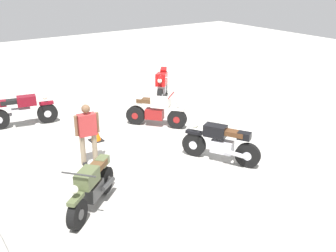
# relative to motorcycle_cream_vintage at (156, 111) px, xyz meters

# --- Properties ---
(ground_plane) EXTENTS (40.00, 40.00, 0.00)m
(ground_plane) POSITION_rel_motorcycle_cream_vintage_xyz_m (-1.72, 0.99, -0.49)
(ground_plane) COLOR #ADAAA3
(motorcycle_cream_vintage) EXTENTS (1.60, 1.38, 1.07)m
(motorcycle_cream_vintage) POSITION_rel_motorcycle_cream_vintage_xyz_m (0.00, 0.00, 0.00)
(motorcycle_cream_vintage) COLOR black
(motorcycle_cream_vintage) RESTS_ON ground
(motorcycle_olive_vintage) EXTENTS (1.39, 1.59, 1.07)m
(motorcycle_olive_vintage) POSITION_rel_motorcycle_cream_vintage_xyz_m (-3.09, 3.59, 0.00)
(motorcycle_olive_vintage) COLOR black
(motorcycle_olive_vintage) RESTS_ON ground
(motorcycle_black_cruiser) EXTENTS (1.89, 1.10, 1.09)m
(motorcycle_black_cruiser) POSITION_rel_motorcycle_cream_vintage_xyz_m (-2.99, -0.02, 0.03)
(motorcycle_black_cruiser) COLOR black
(motorcycle_black_cruiser) RESTS_ON ground
(motorcycle_maroon_cruiser) EXTENTS (0.83, 2.07, 1.09)m
(motorcycle_maroon_cruiser) POSITION_rel_motorcycle_cream_vintage_xyz_m (2.38, 3.40, 0.03)
(motorcycle_maroon_cruiser) COLOR black
(motorcycle_maroon_cruiser) RESTS_ON ground
(motorcycle_red_sportbike) EXTENTS (1.61, 1.41, 1.14)m
(motorcycle_red_sportbike) POSITION_rel_motorcycle_cream_vintage_xyz_m (2.17, -1.70, 0.11)
(motorcycle_red_sportbike) COLOR black
(motorcycle_red_sportbike) RESTS_ON ground
(person_in_red_shirt) EXTENTS (0.35, 0.63, 1.58)m
(person_in_red_shirt) POSITION_rel_motorcycle_cream_vintage_xyz_m (-1.17, 2.79, 0.40)
(person_in_red_shirt) COLOR gray
(person_in_red_shirt) RESTS_ON ground
(traffic_cone) EXTENTS (0.36, 0.36, 0.53)m
(traffic_cone) POSITION_rel_motorcycle_cream_vintage_xyz_m (0.02, 2.04, -0.23)
(traffic_cone) COLOR black
(traffic_cone) RESTS_ON ground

